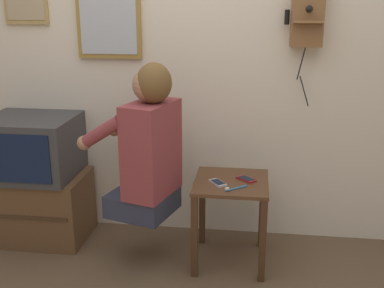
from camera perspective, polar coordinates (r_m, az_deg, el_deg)
name	(u,v)px	position (r m, az deg, el deg)	size (l,w,h in m)	color
wall_back	(191,53)	(3.26, -0.11, 10.70)	(6.80, 0.05, 2.55)	silver
side_table	(231,199)	(3.03, 4.62, -6.57)	(0.45, 0.48, 0.55)	#51331E
person	(148,146)	(2.89, -5.27, -0.23)	(0.60, 0.52, 0.94)	#2D3347
tv_stand	(38,206)	(3.56, -17.83, -7.01)	(0.69, 0.47, 0.47)	brown
television	(32,147)	(3.42, -18.49, -0.29)	(0.59, 0.52, 0.41)	#38383A
wall_phone_antique	(307,13)	(3.15, 13.52, 14.81)	(0.24, 0.18, 0.81)	brown
wall_mirror	(108,13)	(3.32, -9.89, 15.03)	(0.43, 0.03, 0.59)	olive
cell_phone_held	(218,183)	(2.93, 3.06, -4.61)	(0.12, 0.14, 0.01)	silver
cell_phone_spare	(246,179)	(3.00, 6.44, -4.17)	(0.13, 0.13, 0.01)	maroon
toothbrush	(234,188)	(2.85, 5.02, -5.26)	(0.13, 0.11, 0.02)	#338CD8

